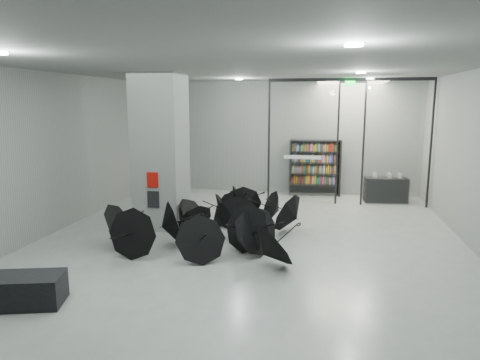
% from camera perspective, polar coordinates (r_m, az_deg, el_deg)
% --- Properties ---
extents(room, '(14.00, 14.02, 4.01)m').
position_cam_1_polar(room, '(9.01, 0.08, 7.36)').
color(room, gray).
rests_on(room, ground).
extents(column, '(1.20, 1.20, 4.00)m').
position_cam_1_polar(column, '(11.69, -10.21, 3.68)').
color(column, slate).
rests_on(column, ground).
extents(fire_cabinet, '(0.28, 0.04, 0.38)m').
position_cam_1_polar(fire_cabinet, '(11.21, -11.24, 0.01)').
color(fire_cabinet, '#A50A07').
rests_on(fire_cabinet, column).
extents(info_panel, '(0.30, 0.03, 0.42)m').
position_cam_1_polar(info_panel, '(11.30, -11.15, -2.48)').
color(info_panel, black).
rests_on(info_panel, column).
extents(exit_sign, '(0.30, 0.06, 0.15)m').
position_cam_1_polar(exit_sign, '(14.17, 14.05, 12.01)').
color(exit_sign, '#0CE533').
rests_on(exit_sign, room).
extents(glass_partition, '(5.06, 0.08, 4.00)m').
position_cam_1_polar(glass_partition, '(14.40, 13.70, 5.46)').
color(glass_partition, silver).
rests_on(glass_partition, ground).
extents(bench, '(1.67, 1.06, 0.50)m').
position_cam_1_polar(bench, '(8.25, -27.22, -12.59)').
color(bench, black).
rests_on(bench, ground).
extents(bookshelf, '(1.81, 0.54, 1.96)m').
position_cam_1_polar(bookshelf, '(15.76, 9.63, 1.58)').
color(bookshelf, black).
rests_on(bookshelf, ground).
extents(shop_counter, '(1.41, 0.67, 0.82)m').
position_cam_1_polar(shop_counter, '(15.29, 18.31, -1.22)').
color(shop_counter, black).
rests_on(shop_counter, ground).
extents(umbrella_cluster, '(5.18, 4.77, 1.29)m').
position_cam_1_polar(umbrella_cluster, '(10.65, -2.60, -6.03)').
color(umbrella_cluster, black).
rests_on(umbrella_cluster, ground).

